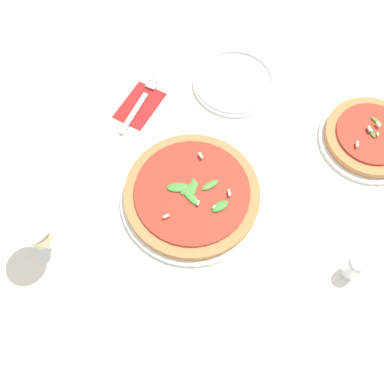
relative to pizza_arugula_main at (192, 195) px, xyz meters
name	(u,v)px	position (x,y,z in m)	size (l,w,h in m)	color
ground_plane	(209,200)	(0.02, -0.03, -0.02)	(6.00, 6.00, 0.00)	silver
pizza_arugula_main	(192,195)	(0.00, 0.00, 0.00)	(0.31, 0.31, 0.05)	white
pizza_personal_side	(370,138)	(0.37, -0.20, 0.00)	(0.22, 0.22, 0.05)	white
wine_glass	(37,232)	(-0.27, 0.14, 0.08)	(0.08, 0.08, 0.14)	white
napkin	(140,105)	(0.10, 0.25, -0.01)	(0.13, 0.10, 0.01)	#B21E1E
fork	(141,101)	(0.10, 0.25, -0.01)	(0.19, 0.07, 0.00)	silver
side_plate_white	(234,82)	(0.30, 0.13, -0.01)	(0.20, 0.20, 0.02)	white
shaker_pepper	(354,268)	(0.08, -0.34, 0.02)	(0.03, 0.03, 0.07)	silver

